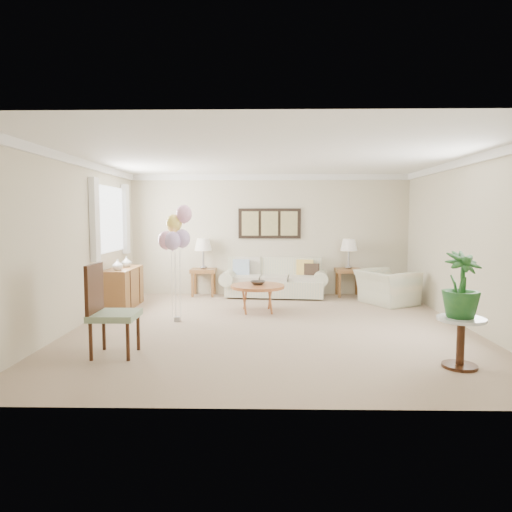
# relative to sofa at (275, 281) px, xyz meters

# --- Properties ---
(ground_plane) EXTENTS (6.00, 6.00, 0.00)m
(ground_plane) POSITION_rel_sofa_xyz_m (-0.12, -2.72, -0.33)
(ground_plane) COLOR tan
(room_shell) EXTENTS (6.04, 6.04, 2.60)m
(room_shell) POSITION_rel_sofa_xyz_m (-0.23, -2.63, 1.30)
(room_shell) COLOR beige
(room_shell) RESTS_ON ground
(wall_art_triptych) EXTENTS (1.35, 0.06, 0.65)m
(wall_art_triptych) POSITION_rel_sofa_xyz_m (-0.12, 0.25, 1.22)
(wall_art_triptych) COLOR black
(wall_art_triptych) RESTS_ON ground
(sofa) EXTENTS (2.31, 1.04, 0.82)m
(sofa) POSITION_rel_sofa_xyz_m (0.00, 0.00, 0.00)
(sofa) COLOR beige
(sofa) RESTS_ON ground
(end_table_left) EXTENTS (0.53, 0.49, 0.58)m
(end_table_left) POSITION_rel_sofa_xyz_m (-1.54, 0.06, 0.16)
(end_table_left) COLOR brown
(end_table_left) RESTS_ON ground
(end_table_right) EXTENTS (0.54, 0.49, 0.59)m
(end_table_right) POSITION_rel_sofa_xyz_m (1.57, 0.07, 0.17)
(end_table_right) COLOR brown
(end_table_right) RESTS_ON ground
(lamp_left) EXTENTS (0.37, 0.37, 0.65)m
(lamp_left) POSITION_rel_sofa_xyz_m (-1.54, 0.06, 0.76)
(lamp_left) COLOR gray
(lamp_left) RESTS_ON end_table_left
(lamp_right) EXTENTS (0.36, 0.36, 0.64)m
(lamp_right) POSITION_rel_sofa_xyz_m (1.57, 0.07, 0.75)
(lamp_right) COLOR gray
(lamp_right) RESTS_ON end_table_right
(coffee_table) EXTENTS (0.96, 0.96, 0.49)m
(coffee_table) POSITION_rel_sofa_xyz_m (-0.35, -1.59, 0.12)
(coffee_table) COLOR #A7532A
(coffee_table) RESTS_ON ground
(decor_bowl) EXTENTS (0.29, 0.29, 0.07)m
(decor_bowl) POSITION_rel_sofa_xyz_m (-0.34, -1.57, 0.19)
(decor_bowl) COLOR #2D2821
(decor_bowl) RESTS_ON coffee_table
(armchair) EXTENTS (1.25, 1.30, 0.66)m
(armchair) POSITION_rel_sofa_xyz_m (2.16, -0.80, 0.00)
(armchair) COLOR beige
(armchair) RESTS_ON ground
(side_table) EXTENTS (0.53, 0.53, 0.57)m
(side_table) POSITION_rel_sofa_xyz_m (1.99, -4.56, 0.11)
(side_table) COLOR silver
(side_table) RESTS_ON ground
(potted_plant) EXTENTS (0.52, 0.52, 0.74)m
(potted_plant) POSITION_rel_sofa_xyz_m (1.97, -4.55, 0.62)
(potted_plant) COLOR #1B5124
(potted_plant) RESTS_ON side_table
(accent_chair) EXTENTS (0.56, 0.56, 1.13)m
(accent_chair) POSITION_rel_sofa_xyz_m (-2.14, -4.17, 0.26)
(accent_chair) COLOR gray
(accent_chair) RESTS_ON ground
(credenza) EXTENTS (0.46, 1.20, 0.74)m
(credenza) POSITION_rel_sofa_xyz_m (-2.88, -1.22, 0.04)
(credenza) COLOR brown
(credenza) RESTS_ON ground
(vase_white) EXTENTS (0.23, 0.23, 0.20)m
(vase_white) POSITION_rel_sofa_xyz_m (-2.86, -1.57, 0.51)
(vase_white) COLOR silver
(vase_white) RESTS_ON credenza
(vase_sage) EXTENTS (0.20, 0.20, 0.20)m
(vase_sage) POSITION_rel_sofa_xyz_m (-2.86, -1.04, 0.51)
(vase_sage) COLOR #B0B3A9
(vase_sage) RESTS_ON credenza
(balloon_cluster) EXTENTS (0.52, 0.48, 1.89)m
(balloon_cluster) POSITION_rel_sofa_xyz_m (-1.65, -2.35, 1.13)
(balloon_cluster) COLOR gray
(balloon_cluster) RESTS_ON ground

